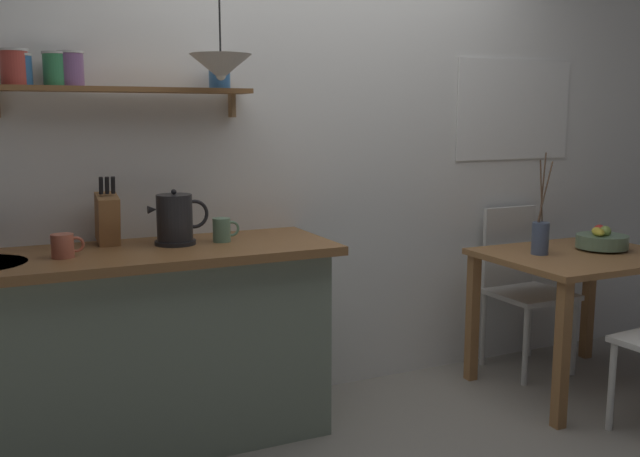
% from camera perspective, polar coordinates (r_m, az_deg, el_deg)
% --- Properties ---
extents(ground_plane, '(14.00, 14.00, 0.00)m').
position_cam_1_polar(ground_plane, '(3.43, 3.42, -16.39)').
color(ground_plane, gray).
extents(back_wall, '(6.80, 0.11, 2.70)m').
position_cam_1_polar(back_wall, '(3.77, 1.65, 7.24)').
color(back_wall, white).
rests_on(back_wall, ground_plane).
extents(kitchen_counter, '(1.83, 0.63, 0.91)m').
position_cam_1_polar(kitchen_counter, '(3.24, -15.37, -9.52)').
color(kitchen_counter, gray).
rests_on(kitchen_counter, ground_plane).
extents(wall_shelf, '(1.13, 0.20, 0.28)m').
position_cam_1_polar(wall_shelf, '(3.24, -17.73, 11.56)').
color(wall_shelf, brown).
extents(dining_table, '(0.97, 0.78, 0.75)m').
position_cam_1_polar(dining_table, '(4.01, 20.40, -3.57)').
color(dining_table, '#9E6B3D').
rests_on(dining_table, ground_plane).
extents(dining_chair_far, '(0.43, 0.43, 0.94)m').
position_cam_1_polar(dining_chair_far, '(4.29, 16.01, -4.02)').
color(dining_chair_far, silver).
rests_on(dining_chair_far, ground_plane).
extents(fruit_bowl, '(0.27, 0.27, 0.14)m').
position_cam_1_polar(fruit_bowl, '(4.12, 21.96, -0.89)').
color(fruit_bowl, slate).
rests_on(fruit_bowl, dining_table).
extents(twig_vase, '(0.10, 0.09, 0.54)m').
position_cam_1_polar(twig_vase, '(3.87, 17.50, -0.61)').
color(twig_vase, '#475675').
rests_on(twig_vase, dining_table).
extents(electric_kettle, '(0.27, 0.18, 0.25)m').
position_cam_1_polar(electric_kettle, '(3.19, -11.69, 0.71)').
color(electric_kettle, black).
rests_on(electric_kettle, kitchen_counter).
extents(knife_block, '(0.09, 0.17, 0.31)m').
position_cam_1_polar(knife_block, '(3.25, -16.92, 0.82)').
color(knife_block, '#9E6B3D').
rests_on(knife_block, kitchen_counter).
extents(coffee_mug_by_sink, '(0.13, 0.09, 0.10)m').
position_cam_1_polar(coffee_mug_by_sink, '(3.03, -20.17, -1.33)').
color(coffee_mug_by_sink, '#C6664C').
rests_on(coffee_mug_by_sink, kitchen_counter).
extents(coffee_mug_spare, '(0.13, 0.08, 0.11)m').
position_cam_1_polar(coffee_mug_spare, '(3.23, -7.95, -0.11)').
color(coffee_mug_spare, slate).
rests_on(coffee_mug_spare, kitchen_counter).
extents(pendant_lamp, '(0.27, 0.27, 0.64)m').
position_cam_1_polar(pendant_lamp, '(3.11, -8.08, 12.90)').
color(pendant_lamp, black).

